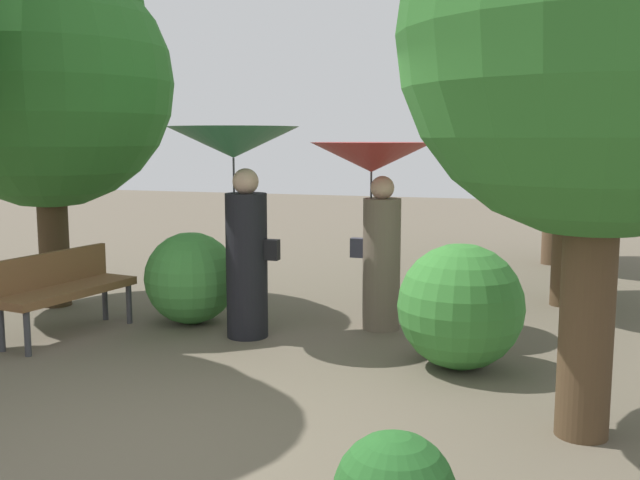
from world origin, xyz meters
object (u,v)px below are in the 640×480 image
(park_bench, at_px, (62,285))
(tree_far_back, at_px, (572,94))
(person_left, at_px, (238,183))
(person_right, at_px, (375,190))
(tree_near_right, at_px, (560,79))
(tree_near_left, at_px, (45,62))

(park_bench, distance_m, tree_far_back, 5.94)
(person_left, relative_size, person_right, 1.08)
(tree_near_right, relative_size, tree_far_back, 1.11)
(tree_near_right, height_order, tree_far_back, tree_near_right)
(person_left, relative_size, tree_near_right, 0.48)
(person_right, xyz_separation_m, tree_near_right, (1.77, 4.66, 1.42))
(person_left, relative_size, tree_far_back, 0.53)
(person_left, xyz_separation_m, park_bench, (-1.69, -0.52, -1.02))
(park_bench, height_order, tree_far_back, tree_far_back)
(person_left, distance_m, tree_far_back, 4.03)
(park_bench, xyz_separation_m, tree_near_left, (-0.93, 1.10, 2.31))
(person_left, distance_m, tree_near_right, 6.27)
(person_left, bearing_deg, tree_far_back, -53.74)
(person_left, distance_m, tree_near_left, 2.98)
(person_left, bearing_deg, tree_near_left, 75.96)
(person_right, bearing_deg, park_bench, 111.46)
(person_right, relative_size, tree_near_left, 0.43)
(person_right, bearing_deg, tree_far_back, -49.73)
(person_right, xyz_separation_m, tree_far_back, (1.90, 1.70, 1.02))
(tree_near_right, bearing_deg, tree_far_back, -87.63)
(person_left, height_order, tree_near_left, tree_near_left)
(tree_near_left, height_order, tree_far_back, tree_near_left)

